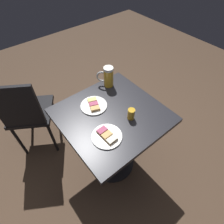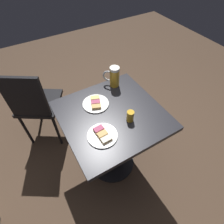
{
  "view_description": "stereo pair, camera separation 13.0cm",
  "coord_description": "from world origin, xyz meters",
  "px_view_note": "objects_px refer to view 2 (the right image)",
  "views": [
    {
      "loc": [
        -0.67,
        0.55,
        1.74
      ],
      "look_at": [
        0.0,
        0.0,
        0.77
      ],
      "focal_mm": 29.25,
      "sensor_mm": 36.0,
      "label": 1
    },
    {
      "loc": [
        -0.75,
        0.44,
        1.74
      ],
      "look_at": [
        0.0,
        0.0,
        0.77
      ],
      "focal_mm": 29.25,
      "sensor_mm": 36.0,
      "label": 2
    }
  ],
  "objects_px": {
    "beer_mug": "(114,77)",
    "beer_glass_small": "(130,116)",
    "plate_near": "(102,135)",
    "cafe_chair": "(35,103)",
    "plate_far": "(96,103)"
  },
  "relations": [
    {
      "from": "plate_near",
      "to": "beer_mug",
      "type": "xyz_separation_m",
      "value": [
        0.4,
        -0.33,
        0.08
      ]
    },
    {
      "from": "plate_far",
      "to": "cafe_chair",
      "type": "relative_size",
      "value": 0.22
    },
    {
      "from": "plate_far",
      "to": "cafe_chair",
      "type": "height_order",
      "value": "cafe_chair"
    },
    {
      "from": "plate_near",
      "to": "plate_far",
      "type": "distance_m",
      "value": 0.3
    },
    {
      "from": "plate_near",
      "to": "cafe_chair",
      "type": "xyz_separation_m",
      "value": [
        0.77,
        0.3,
        -0.23
      ]
    },
    {
      "from": "beer_glass_small",
      "to": "plate_far",
      "type": "bearing_deg",
      "value": 27.35
    },
    {
      "from": "plate_near",
      "to": "cafe_chair",
      "type": "height_order",
      "value": "cafe_chair"
    },
    {
      "from": "plate_near",
      "to": "plate_far",
      "type": "height_order",
      "value": "same"
    },
    {
      "from": "beer_mug",
      "to": "cafe_chair",
      "type": "bearing_deg",
      "value": 59.77
    },
    {
      "from": "beer_mug",
      "to": "plate_far",
      "type": "bearing_deg",
      "value": 118.05
    },
    {
      "from": "plate_near",
      "to": "beer_mug",
      "type": "height_order",
      "value": "beer_mug"
    },
    {
      "from": "beer_mug",
      "to": "beer_glass_small",
      "type": "relative_size",
      "value": 2.04
    },
    {
      "from": "plate_far",
      "to": "beer_glass_small",
      "type": "bearing_deg",
      "value": -152.65
    },
    {
      "from": "beer_glass_small",
      "to": "cafe_chair",
      "type": "relative_size",
      "value": 0.09
    },
    {
      "from": "beer_glass_small",
      "to": "cafe_chair",
      "type": "bearing_deg",
      "value": 35.25
    }
  ]
}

